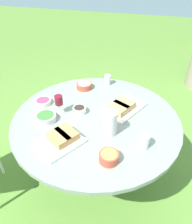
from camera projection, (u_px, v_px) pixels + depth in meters
The scene contains 14 objects.
ground_plane at pixel (96, 175), 2.20m from camera, with size 40.00×40.00×0.00m, color #5B8C38.
river_strip at pixel (150, 2), 9.01m from camera, with size 40.00×4.26×0.01m.
dining_table at pixel (96, 127), 1.81m from camera, with size 1.34×1.34×0.73m.
water_pitcher at pixel (110, 123), 1.55m from camera, with size 0.10×0.10×0.19m.
wine_glass at pixel (59, 101), 1.73m from camera, with size 0.06×0.06×0.17m.
platter_bread_main at pixel (122, 107), 1.81m from camera, with size 0.37×0.43×0.08m.
platter_charcuterie at pixel (61, 139), 1.52m from camera, with size 0.37×0.39×0.07m.
bowl_fries at pixel (109, 157), 1.38m from camera, with size 0.13×0.13×0.07m.
bowl_salad at pixel (46, 117), 1.72m from camera, with size 0.16×0.16×0.05m.
bowl_olives at pixel (79, 110), 1.79m from camera, with size 0.11×0.11×0.05m.
bowl_dip_red at pixel (43, 102), 1.90m from camera, with size 0.14×0.14×0.04m.
bowl_dip_cream at pixel (84, 85), 2.10m from camera, with size 0.15×0.15×0.06m.
cup_water_near at pixel (144, 141), 1.47m from camera, with size 0.08×0.08×0.10m.
cup_water_far at pixel (107, 80), 2.15m from camera, with size 0.06×0.06×0.10m.
Camera 1 is at (0.34, -1.32, 1.83)m, focal length 35.00 mm.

